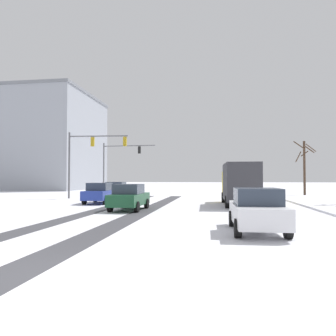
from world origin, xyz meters
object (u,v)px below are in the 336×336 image
traffic_signal_far_left (118,159)px  box_truck_delivery (239,183)px  car_blue_second (100,193)px  traffic_signal_near_left (90,151)px  car_dark_green_third (129,197)px  office_building_far_left_block (30,142)px  car_white_fourth (257,210)px  bare_tree_sidewalk_far (304,164)px  car_silver_lead (116,190)px

traffic_signal_far_left → box_truck_delivery: 21.34m
car_blue_second → traffic_signal_far_left: bearing=101.9°
traffic_signal_near_left → car_blue_second: bearing=-60.9°
car_dark_green_third → traffic_signal_near_left: bearing=122.9°
office_building_far_left_block → box_truck_delivery: bearing=-41.1°
traffic_signal_near_left → car_dark_green_third: (6.87, -10.61, -3.82)m
car_white_fourth → box_truck_delivery: (0.24, 11.82, 0.82)m
car_dark_green_third → bare_tree_sidewalk_far: 25.79m
car_blue_second → car_dark_green_third: 6.16m
car_silver_lead → traffic_signal_far_left: bearing=106.2°
car_dark_green_third → office_building_far_left_block: office_building_far_left_block is taller
car_white_fourth → traffic_signal_far_left: bearing=116.5°
traffic_signal_far_left → traffic_signal_near_left: (0.10, -9.78, 0.16)m
car_silver_lead → traffic_signal_near_left: bearing=-179.6°
office_building_far_left_block → car_white_fourth: bearing=-50.5°
car_blue_second → car_silver_lead: bearing=94.4°
traffic_signal_far_left → car_white_fourth: bearing=-63.5°
traffic_signal_far_left → traffic_signal_near_left: 9.78m
car_white_fourth → office_building_far_left_block: (-35.07, 42.58, 7.72)m
car_blue_second → box_truck_delivery: size_ratio=0.56×
car_silver_lead → car_dark_green_third: 11.41m
car_dark_green_third → office_building_far_left_block: size_ratio=0.18×
bare_tree_sidewalk_far → car_white_fourth: bearing=-107.9°
car_blue_second → traffic_signal_near_left: bearing=119.1°
traffic_signal_far_left → traffic_signal_near_left: size_ratio=1.06×
bare_tree_sidewalk_far → office_building_far_left_block: bearing=161.1°
car_blue_second → car_white_fourth: (10.50, -12.19, 0.00)m
car_silver_lead → bare_tree_sidewalk_far: bare_tree_sidewalk_far is taller
box_truck_delivery → office_building_far_left_block: size_ratio=0.32×
traffic_signal_far_left → bare_tree_sidewalk_far: (22.68, -0.13, -0.87)m
traffic_signal_far_left → traffic_signal_near_left: same height
traffic_signal_far_left → car_blue_second: bearing=-78.1°
traffic_signal_near_left → box_truck_delivery: size_ratio=0.87×
car_dark_green_third → bare_tree_sidewalk_far: (15.71, 20.26, 2.79)m
traffic_signal_near_left → car_blue_second: size_ratio=1.56×
traffic_signal_far_left → office_building_far_left_block: (-21.30, 14.92, 4.05)m
traffic_signal_far_left → car_dark_green_third: bearing=-71.1°
traffic_signal_far_left → car_silver_lead: 10.80m
car_dark_green_third → box_truck_delivery: box_truck_delivery is taller
traffic_signal_far_left → office_building_far_left_block: office_building_far_left_block is taller
bare_tree_sidewalk_far → office_building_far_left_block: 46.75m
traffic_signal_far_left → car_blue_second: 16.23m
traffic_signal_near_left → box_truck_delivery: (13.90, -6.07, -3.00)m
traffic_signal_near_left → car_dark_green_third: traffic_signal_near_left is taller
car_dark_green_third → car_white_fourth: 9.95m
traffic_signal_near_left → bare_tree_sidewalk_far: bearing=23.1°
car_white_fourth → bare_tree_sidewalk_far: 29.07m
traffic_signal_far_left → car_white_fourth: traffic_signal_far_left is taller
office_building_far_left_block → car_dark_green_third: bearing=-51.3°
car_silver_lead → bare_tree_sidewalk_far: 22.24m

